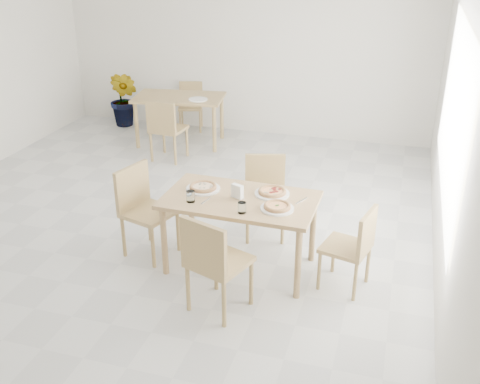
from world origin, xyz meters
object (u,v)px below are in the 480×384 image
(plate_pepperoni, at_px, (272,194))
(second_table, at_px, (179,102))
(plate_empty, at_px, (198,99))
(tumbler_b, at_px, (191,196))
(main_table, at_px, (240,206))
(chair_back_n, at_px, (191,102))
(chair_north, at_px, (265,190))
(chair_east, at_px, (354,244))
(plate_mushroom, at_px, (203,189))
(potted_plant, at_px, (124,99))
(chair_back_s, at_px, (165,126))
(pizza_pepperoni, at_px, (272,191))
(chair_west, at_px, (142,204))
(pizza_mushroom, at_px, (203,187))
(chair_south, at_px, (213,259))
(plate_margherita, at_px, (277,208))
(napkin_holder, at_px, (237,192))
(pizza_margherita, at_px, (277,206))
(tumbler_a, at_px, (242,208))

(plate_pepperoni, height_order, second_table, plate_pepperoni)
(plate_empty, bearing_deg, tumbler_b, -70.45)
(main_table, distance_m, chair_back_n, 4.42)
(chair_north, distance_m, chair_east, 1.33)
(plate_mushroom, bearing_deg, potted_plant, 127.13)
(chair_north, height_order, chair_back_s, chair_back_s)
(tumbler_b, distance_m, second_table, 3.72)
(plate_pepperoni, height_order, pizza_pepperoni, pizza_pepperoni)
(chair_back_s, bearing_deg, plate_empty, -106.77)
(chair_west, bearing_deg, chair_east, -75.60)
(main_table, relative_size, pizza_mushroom, 4.27)
(tumbler_b, distance_m, chair_back_n, 4.44)
(main_table, distance_m, chair_north, 0.78)
(tumbler_b, height_order, chair_back_s, chair_back_s)
(chair_south, height_order, chair_back_s, chair_south)
(chair_north, height_order, plate_margherita, chair_north)
(main_table, distance_m, pizza_mushroom, 0.42)
(pizza_pepperoni, bearing_deg, main_table, -148.25)
(chair_north, bearing_deg, plate_mushroom, -138.78)
(pizza_pepperoni, relative_size, napkin_holder, 2.42)
(plate_pepperoni, xyz_separation_m, tumbler_b, (-0.68, -0.37, 0.04))
(chair_west, bearing_deg, chair_south, -111.07)
(chair_north, relative_size, chair_back_s, 0.97)
(chair_back_n, bearing_deg, pizza_pepperoni, -74.86)
(chair_west, height_order, pizza_mushroom, chair_west)
(chair_back_s, bearing_deg, chair_west, 112.90)
(chair_south, relative_size, pizza_margherita, 2.86)
(plate_margherita, bearing_deg, chair_east, 5.64)
(plate_margherita, relative_size, pizza_pepperoni, 0.89)
(chair_west, xyz_separation_m, plate_pepperoni, (1.30, 0.16, 0.22))
(plate_pepperoni, distance_m, pizza_pepperoni, 0.02)
(chair_south, xyz_separation_m, pizza_margherita, (0.39, 0.64, 0.25))
(chair_west, bearing_deg, napkin_holder, -75.18)
(main_table, bearing_deg, pizza_mushroom, 169.70)
(pizza_margherita, height_order, napkin_holder, napkin_holder)
(plate_pepperoni, distance_m, chair_back_n, 4.41)
(chair_north, relative_size, plate_margherita, 2.87)
(chair_south, relative_size, tumbler_a, 9.17)
(plate_mushroom, relative_size, potted_plant, 0.35)
(pizza_mushroom, relative_size, chair_back_n, 0.44)
(main_table, distance_m, plate_margherita, 0.42)
(napkin_holder, bearing_deg, plate_pepperoni, 55.51)
(pizza_pepperoni, bearing_deg, potted_plant, 133.94)
(plate_margherita, bearing_deg, plate_pepperoni, 111.88)
(plate_empty, xyz_separation_m, potted_plant, (-1.57, 0.63, -0.29))
(main_table, distance_m, plate_pepperoni, 0.33)
(main_table, relative_size, plate_margherita, 4.79)
(pizza_pepperoni, bearing_deg, pizza_margherita, -68.12)
(chair_south, xyz_separation_m, chair_back_s, (-1.83, 3.19, -0.01))
(plate_margherita, xyz_separation_m, pizza_pepperoni, (-0.12, 0.29, 0.02))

